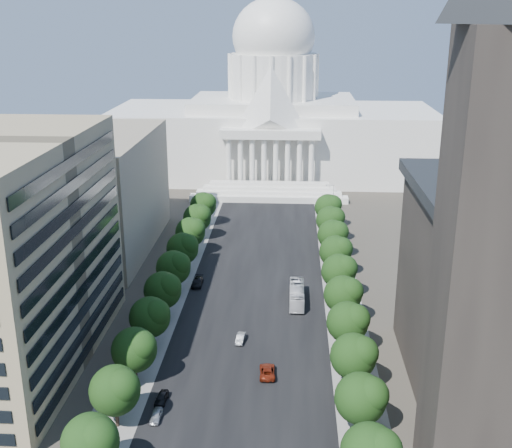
% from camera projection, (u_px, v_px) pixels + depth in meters
% --- Properties ---
extents(road_asphalt, '(30.00, 260.00, 0.01)m').
position_uv_depth(road_asphalt, '(260.00, 265.00, 158.03)').
color(road_asphalt, black).
rests_on(road_asphalt, ground).
extents(sidewalk_left, '(8.00, 260.00, 0.02)m').
position_uv_depth(sidewalk_left, '(183.00, 263.00, 159.07)').
color(sidewalk_left, gray).
rests_on(sidewalk_left, ground).
extents(sidewalk_right, '(8.00, 260.00, 0.02)m').
position_uv_depth(sidewalk_right, '(337.00, 267.00, 157.00)').
color(sidewalk_right, gray).
rests_on(sidewalk_right, ground).
extents(capitol, '(120.00, 56.00, 73.00)m').
position_uv_depth(capitol, '(273.00, 122.00, 241.74)').
color(capitol, white).
rests_on(capitol, ground).
extents(office_block_left_far, '(38.00, 52.00, 30.00)m').
position_uv_depth(office_block_left_far, '(76.00, 193.00, 165.43)').
color(office_block_left_far, gray).
rests_on(office_block_left_far, ground).
extents(tree_l_a, '(7.79, 7.60, 9.97)m').
position_uv_depth(tree_l_a, '(92.00, 441.00, 82.83)').
color(tree_l_a, '#33261C').
rests_on(tree_l_a, ground).
extents(tree_l_b, '(7.79, 7.60, 9.97)m').
position_uv_depth(tree_l_b, '(117.00, 389.00, 94.21)').
color(tree_l_b, '#33261C').
rests_on(tree_l_b, ground).
extents(tree_l_c, '(7.79, 7.60, 9.97)m').
position_uv_depth(tree_l_c, '(136.00, 349.00, 105.59)').
color(tree_l_c, '#33261C').
rests_on(tree_l_c, ground).
extents(tree_l_d, '(7.79, 7.60, 9.97)m').
position_uv_depth(tree_l_d, '(151.00, 316.00, 116.97)').
color(tree_l_d, '#33261C').
rests_on(tree_l_d, ground).
extents(tree_l_e, '(7.79, 7.60, 9.97)m').
position_uv_depth(tree_l_e, '(164.00, 289.00, 128.35)').
color(tree_l_e, '#33261C').
rests_on(tree_l_e, ground).
extents(tree_l_f, '(7.79, 7.60, 9.97)m').
position_uv_depth(tree_l_f, '(175.00, 267.00, 139.72)').
color(tree_l_f, '#33261C').
rests_on(tree_l_f, ground).
extents(tree_l_g, '(7.79, 7.60, 9.97)m').
position_uv_depth(tree_l_g, '(184.00, 248.00, 151.10)').
color(tree_l_g, '#33261C').
rests_on(tree_l_g, ground).
extents(tree_l_h, '(7.79, 7.60, 9.97)m').
position_uv_depth(tree_l_h, '(191.00, 231.00, 162.48)').
color(tree_l_h, '#33261C').
rests_on(tree_l_h, ground).
extents(tree_l_i, '(7.79, 7.60, 9.97)m').
position_uv_depth(tree_l_i, '(198.00, 217.00, 173.86)').
color(tree_l_i, '#33261C').
rests_on(tree_l_i, ground).
extents(tree_l_j, '(7.79, 7.60, 9.97)m').
position_uv_depth(tree_l_j, '(204.00, 204.00, 185.24)').
color(tree_l_j, '#33261C').
rests_on(tree_l_j, ground).
extents(tree_r_b, '(7.79, 7.60, 9.97)m').
position_uv_depth(tree_r_b, '(363.00, 397.00, 92.25)').
color(tree_r_b, '#33261C').
rests_on(tree_r_b, ground).
extents(tree_r_c, '(7.79, 7.60, 9.97)m').
position_uv_depth(tree_r_c, '(356.00, 355.00, 103.63)').
color(tree_r_c, '#33261C').
rests_on(tree_r_c, ground).
extents(tree_r_d, '(7.79, 7.60, 9.97)m').
position_uv_depth(tree_r_d, '(350.00, 321.00, 115.01)').
color(tree_r_d, '#33261C').
rests_on(tree_r_d, ground).
extents(tree_r_e, '(7.79, 7.60, 9.97)m').
position_uv_depth(tree_r_e, '(345.00, 294.00, 126.39)').
color(tree_r_e, '#33261C').
rests_on(tree_r_e, ground).
extents(tree_r_f, '(7.79, 7.60, 9.97)m').
position_uv_depth(tree_r_f, '(340.00, 270.00, 137.76)').
color(tree_r_f, '#33261C').
rests_on(tree_r_f, ground).
extents(tree_r_g, '(7.79, 7.60, 9.97)m').
position_uv_depth(tree_r_g, '(337.00, 251.00, 149.14)').
color(tree_r_g, '#33261C').
rests_on(tree_r_g, ground).
extents(tree_r_h, '(7.79, 7.60, 9.97)m').
position_uv_depth(tree_r_h, '(334.00, 234.00, 160.52)').
color(tree_r_h, '#33261C').
rests_on(tree_r_h, ground).
extents(tree_r_i, '(7.79, 7.60, 9.97)m').
position_uv_depth(tree_r_i, '(331.00, 219.00, 171.90)').
color(tree_r_i, '#33261C').
rests_on(tree_r_i, ground).
extents(tree_r_j, '(7.79, 7.60, 9.97)m').
position_uv_depth(tree_r_j, '(329.00, 207.00, 183.28)').
color(tree_r_j, '#33261C').
rests_on(tree_r_j, ground).
extents(streetlight_b, '(2.61, 0.44, 9.00)m').
position_uv_depth(streetlight_b, '(366.00, 362.00, 102.98)').
color(streetlight_b, gray).
rests_on(streetlight_b, ground).
extents(streetlight_c, '(2.61, 0.44, 9.00)m').
position_uv_depth(streetlight_c, '(352.00, 296.00, 126.68)').
color(streetlight_c, gray).
rests_on(streetlight_c, ground).
extents(streetlight_d, '(2.61, 0.44, 9.00)m').
position_uv_depth(streetlight_d, '(343.00, 252.00, 150.39)').
color(streetlight_d, gray).
rests_on(streetlight_d, ground).
extents(streetlight_e, '(2.61, 0.44, 9.00)m').
position_uv_depth(streetlight_e, '(337.00, 219.00, 174.09)').
color(streetlight_e, gray).
rests_on(streetlight_e, ground).
extents(streetlight_f, '(2.61, 0.44, 9.00)m').
position_uv_depth(streetlight_f, '(332.00, 194.00, 197.80)').
color(streetlight_f, gray).
rests_on(streetlight_f, ground).
extents(car_dark_a, '(1.96, 4.27, 1.42)m').
position_uv_depth(car_dark_a, '(162.00, 398.00, 102.19)').
color(car_dark_a, black).
rests_on(car_dark_a, ground).
extents(car_silver, '(1.83, 4.30, 1.38)m').
position_uv_depth(car_silver, '(240.00, 338.00, 120.93)').
color(car_silver, '#9DA0A4').
rests_on(car_silver, ground).
extents(car_red, '(2.92, 5.81, 1.58)m').
position_uv_depth(car_red, '(267.00, 371.00, 109.62)').
color(car_red, '#671B0B').
rests_on(car_red, ground).
extents(car_dark_b, '(2.35, 5.60, 1.62)m').
position_uv_depth(car_dark_b, '(197.00, 282.00, 145.79)').
color(car_dark_b, black).
rests_on(car_dark_b, ground).
extents(car_parked, '(1.60, 3.93, 1.34)m').
position_uv_depth(car_parked, '(156.00, 416.00, 97.73)').
color(car_parked, '#A3A5AA').
rests_on(car_parked, ground).
extents(city_bus, '(3.04, 12.95, 3.61)m').
position_uv_depth(city_bus, '(297.00, 295.00, 137.11)').
color(city_bus, silver).
rests_on(city_bus, ground).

